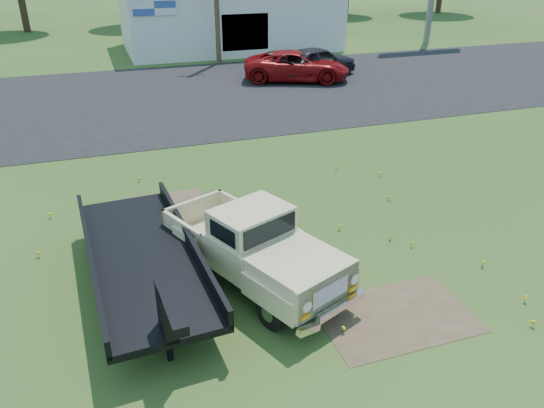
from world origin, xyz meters
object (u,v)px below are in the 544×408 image
at_px(flatbed_trailer, 142,252).
at_px(dark_sedan, 316,62).
at_px(red_pickup, 297,66).
at_px(vintage_pickup_truck, 252,245).

height_order(flatbed_trailer, dark_sedan, flatbed_trailer).
bearing_deg(dark_sedan, red_pickup, 90.89).
distance_m(vintage_pickup_truck, flatbed_trailer, 2.30).
relative_size(red_pickup, dark_sedan, 1.15).
distance_m(vintage_pickup_truck, dark_sedan, 19.74).
distance_m(flatbed_trailer, red_pickup, 19.34).
distance_m(red_pickup, dark_sedan, 1.40).
bearing_deg(vintage_pickup_truck, flatbed_trailer, 144.58).
relative_size(flatbed_trailer, red_pickup, 1.15).
relative_size(vintage_pickup_truck, flatbed_trailer, 0.76).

